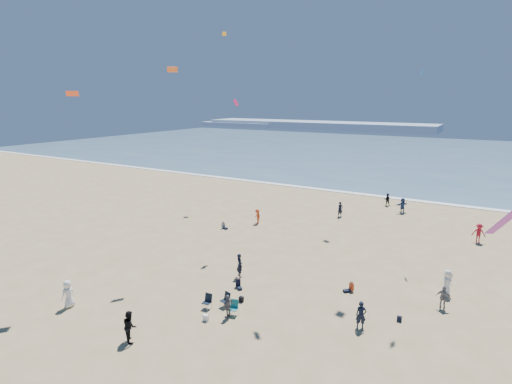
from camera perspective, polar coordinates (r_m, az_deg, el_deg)
The scene contains 12 objects.
ground at distance 22.79m, azimuth -16.16°, elevation -24.23°, with size 220.00×220.00×0.00m, color tan.
ocean at distance 108.72m, azimuth 23.06°, elevation 4.87°, with size 220.00×100.00×0.06m, color #476B84.
surf_line at distance 60.18m, azimuth 16.47°, elevation -0.50°, with size 220.00×1.20×0.08m, color white.
headland_far at distance 196.74m, azimuth 8.54°, elevation 9.45°, with size 110.00×20.00×3.20m, color #7A8EA8.
headland_near at distance 210.78m, azimuth -2.26°, elevation 9.66°, with size 40.00×14.00×2.00m, color #7A8EA8.
standing_flyers at distance 33.55m, azimuth 12.00°, elevation -9.51°, with size 24.53×47.85×1.91m.
seated_group at distance 26.28m, azimuth -0.39°, elevation -17.08°, with size 19.86×28.97×0.84m.
chair_cluster at distance 27.43m, azimuth -4.95°, elevation -15.56°, with size 2.70×1.49×1.00m.
white_tote at distance 26.56m, azimuth -7.20°, elevation -17.39°, with size 0.35×0.20×0.40m, color white.
black_backpack at distance 28.49m, azimuth -2.12°, elevation -15.06°, with size 0.30×0.22×0.38m, color black.
navy_bag at distance 27.84m, azimuth 19.80°, elevation -16.67°, with size 0.28×0.18×0.34m, color black.
kites_aloft at distance 25.65m, azimuth 23.62°, elevation 14.64°, with size 42.76×39.41×28.83m.
Camera 1 is at (13.77, -11.98, 13.63)m, focal length 28.00 mm.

